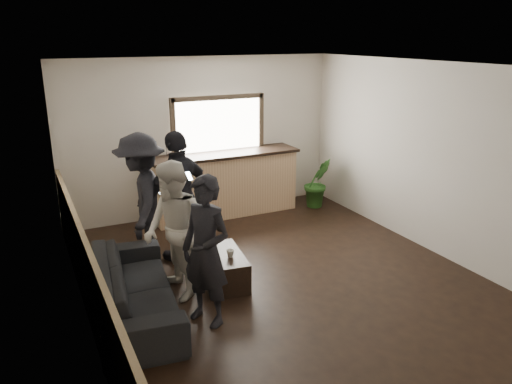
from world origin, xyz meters
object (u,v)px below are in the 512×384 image
coffee_table (223,268)px  person_a (206,252)px  sofa (135,288)px  cup_a (212,247)px  person_d (180,197)px  cup_b (230,253)px  bar_counter (225,180)px  person_c (142,200)px  potted_plant (318,183)px  person_b (174,231)px

coffee_table → person_a: bearing=-122.7°
sofa → cup_a: (1.14, 0.42, 0.14)m
person_d → cup_b: bearing=83.6°
bar_counter → cup_b: (-0.99, -2.57, -0.18)m
bar_counter → sofa: size_ratio=1.21×
bar_counter → person_d: 1.99m
sofa → coffee_table: 1.25m
coffee_table → person_c: person_c is taller
cup_b → potted_plant: size_ratio=0.11×
cup_b → potted_plant: 3.50m
bar_counter → sofa: bearing=-129.9°
coffee_table → person_b: size_ratio=0.53×
person_d → potted_plant: bearing=177.7°
cup_b → person_b: (-0.72, 0.06, 0.41)m
person_a → person_d: size_ratio=0.91×
person_c → sofa: bearing=-3.3°
cup_a → potted_plant: potted_plant is taller
cup_b → person_a: (-0.57, -0.66, 0.41)m
coffee_table → potted_plant: bearing=36.5°
coffee_table → potted_plant: 3.47m
coffee_table → person_c: size_ratio=0.49×
bar_counter → cup_b: size_ratio=26.15×
cup_a → bar_counter: bearing=63.8°
potted_plant → person_b: person_b is taller
potted_plant → person_c: size_ratio=0.50×
cup_a → cup_b: cup_a is taller
potted_plant → person_d: person_d is taller
bar_counter → person_c: size_ratio=1.43×
bar_counter → cup_b: bearing=-111.0°
cup_a → person_b: person_b is taller
sofa → person_c: 1.54m
person_c → person_d: (0.52, -0.11, 0.01)m
cup_a → person_a: size_ratio=0.07×
person_b → person_a: bearing=4.9°
coffee_table → cup_a: cup_a is taller
person_a → person_d: (0.26, 1.75, 0.08)m
potted_plant → person_c: 3.71m
person_a → person_d: 1.78m
sofa → person_b: 0.80m
bar_counter → coffee_table: 2.70m
person_b → cup_a: bearing=104.4°
cup_a → person_c: (-0.69, 0.92, 0.48)m
coffee_table → cup_b: (0.06, -0.13, 0.25)m
sofa → person_a: size_ratio=1.29×
coffee_table → cup_b: bearing=-65.7°
cup_a → person_c: size_ratio=0.07×
coffee_table → cup_a: 0.31m
coffee_table → person_a: 1.15m
person_c → person_d: size_ratio=0.99×
coffee_table → person_b: bearing=-174.3°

